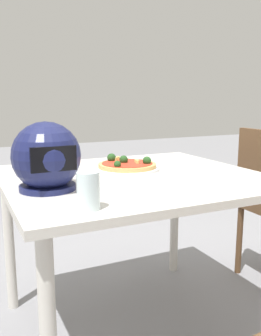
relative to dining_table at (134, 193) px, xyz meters
name	(u,v)px	position (x,y,z in m)	size (l,w,h in m)	color
ground_plane	(134,328)	(0.00, 0.00, -0.66)	(14.00, 14.00, 0.00)	gray
dining_table	(134,193)	(0.00, 0.00, 0.00)	(1.10, 0.98, 0.74)	beige
pizza_plate	(127,168)	(-0.02, -0.12, 0.09)	(0.30, 0.30, 0.01)	white
pizza	(127,164)	(-0.02, -0.12, 0.11)	(0.27, 0.27, 0.06)	tan
motorcycle_helmet	(46,158)	(0.40, 0.10, 0.20)	(0.25, 0.25, 0.25)	#191E4C
drinking_glass	(88,191)	(0.34, 0.39, 0.14)	(0.07, 0.07, 0.12)	silver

